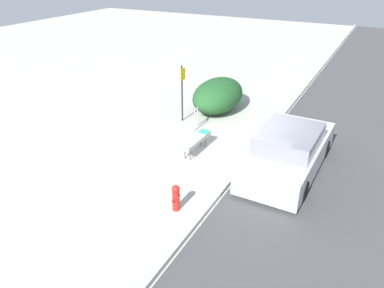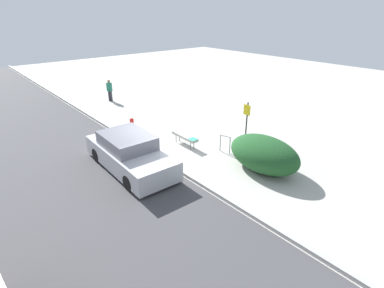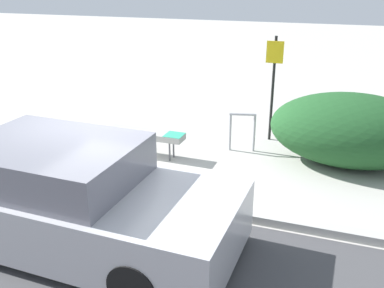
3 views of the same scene
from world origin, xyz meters
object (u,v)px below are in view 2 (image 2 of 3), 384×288
at_px(bike_rack, 225,142).
at_px(fire_hydrant, 132,125).
at_px(bench, 185,136).
at_px(parked_car_near, 130,153).
at_px(sign_post, 246,122).
at_px(pedestrian, 110,90).

xyz_separation_m(bike_rack, fire_hydrant, (-4.96, -1.95, -0.09)).
bearing_deg(bench, fire_hydrant, -160.80).
bearing_deg(parked_car_near, bench, 96.65).
xyz_separation_m(bench, bike_rack, (1.78, 0.90, 0.04)).
xyz_separation_m(bench, sign_post, (2.23, 1.76, 0.93)).
height_order(bike_rack, fire_hydrant, bike_rack).
relative_size(fire_hydrant, pedestrian, 0.51).
distance_m(sign_post, pedestrian, 11.63).
bearing_deg(bike_rack, fire_hydrant, -158.58).
xyz_separation_m(pedestrian, parked_car_near, (9.62, -3.85, -0.15)).
xyz_separation_m(sign_post, parked_car_near, (-1.95, -4.87, -0.73)).
xyz_separation_m(fire_hydrant, pedestrian, (-6.16, 1.78, 0.40)).
distance_m(bike_rack, fire_hydrant, 5.33).
height_order(bench, sign_post, sign_post).
height_order(bench, bike_rack, bike_rack).
height_order(bench, pedestrian, pedestrian).
bearing_deg(bench, sign_post, 39.33).
distance_m(bike_rack, sign_post, 1.30).
relative_size(bench, sign_post, 0.71).
distance_m(bench, fire_hydrant, 3.35).
height_order(bench, fire_hydrant, fire_hydrant).
distance_m(fire_hydrant, pedestrian, 6.43).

